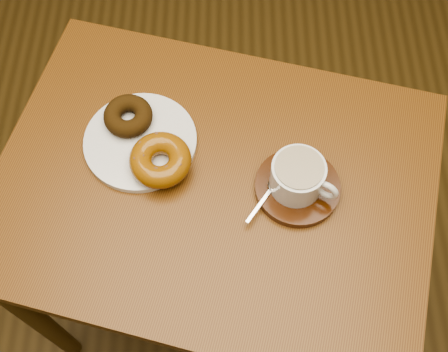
{
  "coord_description": "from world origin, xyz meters",
  "views": [
    {
      "loc": [
        0.31,
        -0.18,
        1.72
      ],
      "look_at": [
        0.31,
        0.3,
        0.8
      ],
      "focal_mm": 45.0,
      "sensor_mm": 36.0,
      "label": 1
    }
  ],
  "objects_px": {
    "cafe_table": "(214,208)",
    "donut_plate": "(140,141)",
    "saucer": "(297,187)",
    "coffee_cup": "(298,176)"
  },
  "relations": [
    {
      "from": "saucer",
      "to": "coffee_cup",
      "type": "bearing_deg",
      "value": 166.37
    },
    {
      "from": "coffee_cup",
      "to": "donut_plate",
      "type": "bearing_deg",
      "value": -168.34
    },
    {
      "from": "saucer",
      "to": "coffee_cup",
      "type": "height_order",
      "value": "coffee_cup"
    },
    {
      "from": "coffee_cup",
      "to": "saucer",
      "type": "bearing_deg",
      "value": 16.46
    },
    {
      "from": "cafe_table",
      "to": "donut_plate",
      "type": "xyz_separation_m",
      "value": [
        -0.14,
        0.08,
        0.13
      ]
    },
    {
      "from": "cafe_table",
      "to": "saucer",
      "type": "bearing_deg",
      "value": 8.16
    },
    {
      "from": "donut_plate",
      "to": "saucer",
      "type": "xyz_separation_m",
      "value": [
        0.3,
        -0.1,
        0.0
      ]
    },
    {
      "from": "cafe_table",
      "to": "coffee_cup",
      "type": "bearing_deg",
      "value": 8.31
    },
    {
      "from": "cafe_table",
      "to": "donut_plate",
      "type": "height_order",
      "value": "donut_plate"
    },
    {
      "from": "cafe_table",
      "to": "donut_plate",
      "type": "relative_size",
      "value": 4.35
    }
  ]
}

